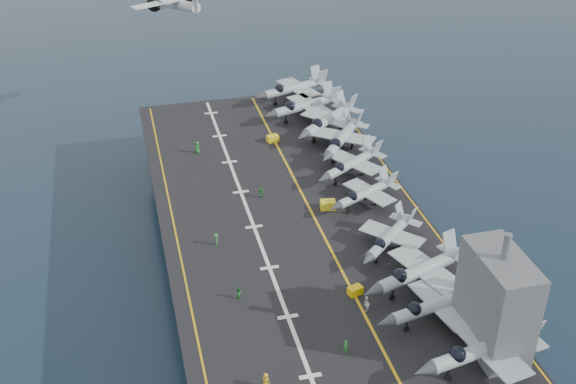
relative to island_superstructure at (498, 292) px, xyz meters
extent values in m
plane|color=#142135|center=(-15.00, 30.00, -17.90)|extent=(500.00, 500.00, 0.00)
cube|color=#56595E|center=(-15.00, 30.00, -12.90)|extent=(36.00, 90.00, 10.00)
cube|color=black|center=(-15.00, 30.00, -7.70)|extent=(38.00, 92.00, 0.40)
cube|color=gold|center=(-12.00, 30.00, -7.48)|extent=(0.35, 90.00, 0.02)
cube|color=silver|center=(-21.00, 30.00, -7.48)|extent=(0.50, 90.00, 0.02)
cube|color=gold|center=(-32.00, 30.00, -7.48)|extent=(0.25, 90.00, 0.02)
cube|color=gold|center=(3.50, 30.00, -7.48)|extent=(0.25, 90.00, 0.02)
imported|color=gold|center=(-25.97, -0.40, -6.54)|extent=(1.37, 1.35, 1.93)
imported|color=#218A2F|center=(-25.99, 14.91, -6.69)|extent=(1.05, 1.16, 1.61)
imported|color=#297F31|center=(-26.88, 26.92, -6.61)|extent=(0.78, 1.11, 1.77)
imported|color=#268C33|center=(-18.25, 37.77, -6.60)|extent=(1.17, 0.86, 1.80)
imported|color=#268C33|center=(-25.61, 54.62, -6.49)|extent=(1.32, 1.45, 2.02)
imported|color=#26852E|center=(-16.25, 2.47, -6.59)|extent=(1.12, 1.29, 1.81)
imported|color=white|center=(-11.58, 8.87, -6.47)|extent=(1.47, 1.42, 2.05)
camera|label=1|loc=(-37.00, -54.25, 49.24)|focal=45.00mm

